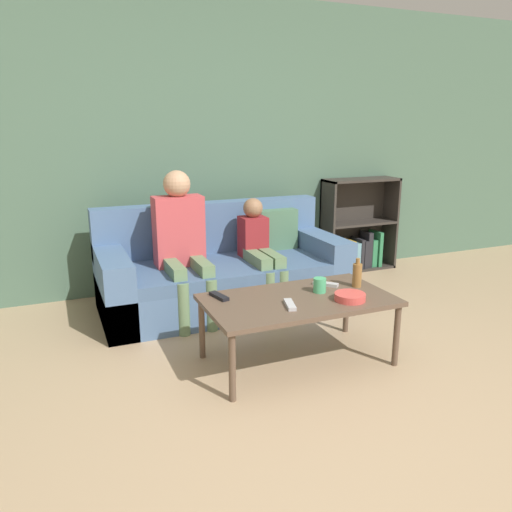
# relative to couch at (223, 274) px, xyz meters

# --- Properties ---
(ground_plane) EXTENTS (22.00, 22.00, 0.00)m
(ground_plane) POSITION_rel_couch_xyz_m (0.01, -1.98, -0.28)
(ground_plane) COLOR tan
(wall_back) EXTENTS (12.00, 0.06, 2.60)m
(wall_back) POSITION_rel_couch_xyz_m (0.01, 0.66, 1.02)
(wall_back) COLOR #4C6B56
(wall_back) RESTS_ON ground_plane
(couch) EXTENTS (2.01, 0.90, 0.84)m
(couch) POSITION_rel_couch_xyz_m (0.00, 0.00, 0.00)
(couch) COLOR #4C6B93
(couch) RESTS_ON ground_plane
(bookshelf) EXTENTS (0.80, 0.28, 0.96)m
(bookshelf) POSITION_rel_couch_xyz_m (1.64, 0.50, 0.08)
(bookshelf) COLOR #332D28
(bookshelf) RESTS_ON ground_plane
(coffee_table) EXTENTS (1.19, 0.66, 0.44)m
(coffee_table) POSITION_rel_couch_xyz_m (0.10, -1.18, 0.13)
(coffee_table) COLOR brown
(coffee_table) RESTS_ON ground_plane
(person_adult) EXTENTS (0.39, 0.63, 1.15)m
(person_adult) POSITION_rel_couch_xyz_m (-0.37, -0.08, 0.38)
(person_adult) COLOR #66845B
(person_adult) RESTS_ON ground_plane
(person_child) EXTENTS (0.22, 0.62, 0.90)m
(person_child) POSITION_rel_couch_xyz_m (0.27, -0.14, 0.23)
(person_child) COLOR #66845B
(person_child) RESTS_ON ground_plane
(cup_near) EXTENTS (0.08, 0.08, 0.10)m
(cup_near) POSITION_rel_couch_xyz_m (0.28, -1.13, 0.21)
(cup_near) COLOR #4CB77A
(cup_near) RESTS_ON coffee_table
(tv_remote_0) EXTENTS (0.09, 0.18, 0.02)m
(tv_remote_0) POSITION_rel_couch_xyz_m (-0.02, -1.29, 0.17)
(tv_remote_0) COLOR #B7B7BC
(tv_remote_0) RESTS_ON coffee_table
(tv_remote_1) EXTENTS (0.15, 0.16, 0.02)m
(tv_remote_1) POSITION_rel_couch_xyz_m (0.39, -1.03, 0.17)
(tv_remote_1) COLOR #B7B7BC
(tv_remote_1) RESTS_ON coffee_table
(tv_remote_2) EXTENTS (0.09, 0.18, 0.02)m
(tv_remote_2) POSITION_rel_couch_xyz_m (-0.36, -0.98, 0.17)
(tv_remote_2) COLOR black
(tv_remote_2) RESTS_ON coffee_table
(snack_bowl) EXTENTS (0.19, 0.19, 0.05)m
(snack_bowl) POSITION_rel_couch_xyz_m (0.38, -1.34, 0.18)
(snack_bowl) COLOR #DB4C47
(snack_bowl) RESTS_ON coffee_table
(bottle) EXTENTS (0.06, 0.06, 0.20)m
(bottle) POSITION_rel_couch_xyz_m (0.57, -1.13, 0.25)
(bottle) COLOR olive
(bottle) RESTS_ON coffee_table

